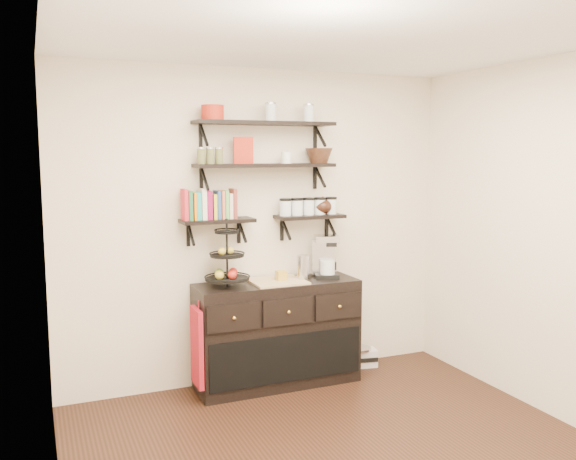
{
  "coord_description": "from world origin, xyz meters",
  "views": [
    {
      "loc": [
        -1.83,
        -3.19,
        1.99
      ],
      "look_at": [
        0.01,
        1.15,
        1.39
      ],
      "focal_mm": 38.0,
      "sensor_mm": 36.0,
      "label": 1
    }
  ],
  "objects_px": {
    "fruit_stand": "(227,264)",
    "coffee_maker": "(325,257)",
    "sideboard": "(277,333)",
    "radio": "(360,357)"
  },
  "relations": [
    {
      "from": "fruit_stand",
      "to": "coffee_maker",
      "type": "height_order",
      "value": "fruit_stand"
    },
    {
      "from": "coffee_maker",
      "to": "radio",
      "type": "relative_size",
      "value": 1.14
    },
    {
      "from": "fruit_stand",
      "to": "coffee_maker",
      "type": "xyz_separation_m",
      "value": [
        0.9,
        0.02,
        -0.01
      ]
    },
    {
      "from": "coffee_maker",
      "to": "sideboard",
      "type": "bearing_deg",
      "value": -158.16
    },
    {
      "from": "coffee_maker",
      "to": "radio",
      "type": "distance_m",
      "value": 1.07
    },
    {
      "from": "sideboard",
      "to": "coffee_maker",
      "type": "xyz_separation_m",
      "value": [
        0.47,
        0.03,
        0.63
      ]
    },
    {
      "from": "sideboard",
      "to": "fruit_stand",
      "type": "xyz_separation_m",
      "value": [
        -0.44,
        0.0,
        0.63
      ]
    },
    {
      "from": "coffee_maker",
      "to": "radio",
      "type": "xyz_separation_m",
      "value": [
        0.41,
        0.08,
        -0.99
      ]
    },
    {
      "from": "fruit_stand",
      "to": "sideboard",
      "type": "bearing_deg",
      "value": -0.53
    },
    {
      "from": "sideboard",
      "to": "radio",
      "type": "distance_m",
      "value": 0.96
    }
  ]
}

